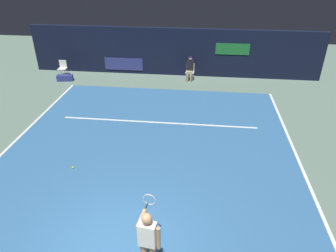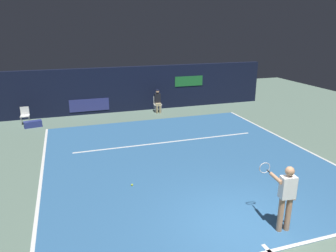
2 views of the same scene
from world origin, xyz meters
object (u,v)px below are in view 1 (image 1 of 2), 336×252
object	(u,v)px
courtside_chair_near	(63,67)
tennis_ball	(73,167)
line_judge_on_chair	(190,68)
equipment_bag	(65,78)
tennis_player	(148,240)

from	to	relation	value
courtside_chair_near	tennis_ball	xyz separation A→B (m)	(3.82, -8.28, -0.46)
line_judge_on_chair	equipment_bag	xyz separation A→B (m)	(-6.74, -0.83, -0.53)
line_judge_on_chair	courtside_chair_near	xyz separation A→B (m)	(-7.13, -0.11, -0.18)
tennis_player	tennis_ball	world-z (taller)	tennis_player
courtside_chair_near	tennis_ball	distance (m)	9.13
tennis_player	courtside_chair_near	bearing A→B (deg)	120.65
tennis_player	courtside_chair_near	world-z (taller)	tennis_player
courtside_chair_near	tennis_ball	world-z (taller)	courtside_chair_near
tennis_player	line_judge_on_chair	world-z (taller)	tennis_player
line_judge_on_chair	equipment_bag	distance (m)	6.81
tennis_ball	equipment_bag	world-z (taller)	equipment_bag
line_judge_on_chair	tennis_ball	world-z (taller)	line_judge_on_chair
courtside_chair_near	tennis_ball	size ratio (longest dim) A/B	12.94
line_judge_on_chair	tennis_ball	size ratio (longest dim) A/B	19.41
equipment_bag	courtside_chair_near	bearing A→B (deg)	107.98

